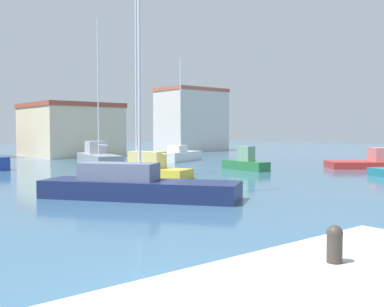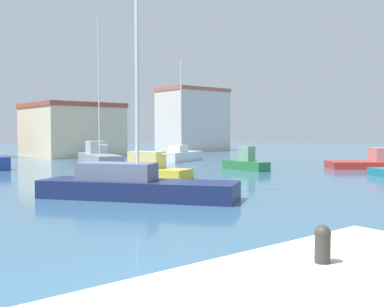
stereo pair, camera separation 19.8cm
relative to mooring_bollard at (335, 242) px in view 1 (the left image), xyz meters
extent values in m
plane|color=#38607F|center=(14.51, 22.05, -1.41)|extent=(160.00, 160.00, 0.00)
cylinder|color=#38332D|center=(0.00, 0.00, -0.07)|extent=(0.21, 0.21, 0.40)
sphere|color=#38332D|center=(0.00, 0.00, 0.12)|extent=(0.22, 0.22, 0.22)
cube|color=gold|center=(10.58, 21.16, -1.12)|extent=(4.46, 7.36, 0.58)
cube|color=#DFCD77|center=(10.89, 20.42, -0.31)|extent=(1.92, 2.41, 1.04)
cylinder|color=silver|center=(10.58, 21.16, 4.65)|extent=(0.12, 0.12, 10.96)
cylinder|color=silver|center=(11.08, 19.96, 0.07)|extent=(1.05, 2.36, 0.08)
cube|color=#19234C|center=(5.49, 13.05, -1.02)|extent=(6.81, 8.22, 0.78)
cube|color=slate|center=(4.93, 13.82, -0.26)|extent=(3.06, 3.49, 0.74)
cylinder|color=silver|center=(5.49, 13.05, 5.98)|extent=(0.12, 0.12, 13.22)
cube|color=#28703D|center=(19.62, 20.38, -1.08)|extent=(1.47, 4.20, 0.66)
cube|color=gray|center=(19.61, 20.27, -0.19)|extent=(0.79, 1.20, 1.10)
cube|color=gray|center=(15.62, 35.43, -1.05)|extent=(4.41, 9.20, 0.72)
cube|color=#ADB0B5|center=(15.95, 36.70, -0.09)|extent=(2.10, 2.57, 1.20)
cylinder|color=silver|center=(15.62, 35.43, 5.57)|extent=(0.12, 0.12, 12.51)
cylinder|color=silver|center=(15.22, 33.88, 0.21)|extent=(0.86, 3.04, 0.08)
cube|color=white|center=(22.20, 31.39, -0.96)|extent=(5.97, 3.97, 0.90)
cube|color=silver|center=(21.66, 31.15, -0.19)|extent=(2.05, 1.83, 0.64)
cylinder|color=silver|center=(22.20, 31.39, 3.93)|extent=(0.12, 0.12, 8.88)
cube|color=beige|center=(18.07, 46.75, 1.35)|extent=(9.01, 9.89, 5.52)
cube|color=#9E4733|center=(18.07, 46.75, 4.36)|extent=(9.19, 10.09, 0.50)
cube|color=beige|center=(37.65, 48.41, 2.86)|extent=(9.05, 6.34, 8.53)
cube|color=#B25B42|center=(37.65, 48.41, 7.37)|extent=(9.23, 6.47, 0.50)
camera|label=1|loc=(-5.34, -3.46, 1.48)|focal=43.37mm
camera|label=2|loc=(-5.19, -3.59, 1.48)|focal=43.37mm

